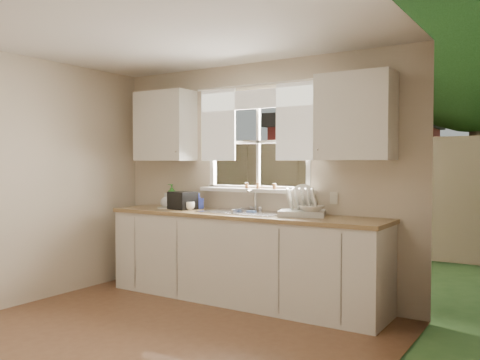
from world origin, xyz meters
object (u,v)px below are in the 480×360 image
Objects in this scene: cup at (189,206)px; black_appliance at (183,200)px; dish_rack at (302,208)px; soap_bottle_a at (172,196)px.

cup is 0.13m from black_appliance.
cup is at bearing -176.20° from dish_rack.
dish_rack is 4.42× the size of cup.
dish_rack is 1.94× the size of black_appliance.
soap_bottle_a is at bearing 176.74° from dish_rack.
soap_bottle_a is (-1.72, 0.10, 0.06)m from dish_rack.
black_appliance is (-0.12, 0.03, 0.05)m from cup.
dish_rack is 1.43m from black_appliance.
black_appliance is (0.29, -0.16, -0.04)m from soap_bottle_a.
black_appliance is at bearing -177.67° from dish_rack.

